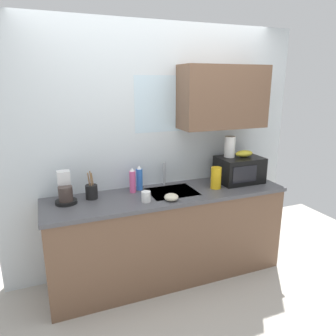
{
  "coord_description": "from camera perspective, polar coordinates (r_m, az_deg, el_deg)",
  "views": [
    {
      "loc": [
        -1.07,
        -2.68,
        1.95
      ],
      "look_at": [
        0.0,
        0.0,
        1.15
      ],
      "focal_mm": 33.83,
      "sensor_mm": 36.0,
      "label": 1
    }
  ],
  "objects": [
    {
      "name": "paper_towel_roll",
      "position": [
        3.39,
        11.07,
        3.78
      ],
      "size": [
        0.11,
        0.11,
        0.22
      ],
      "primitive_type": "cylinder",
      "color": "white",
      "rests_on": "microwave"
    },
    {
      "name": "sink_faucet",
      "position": [
        3.27,
        -0.71,
        -1.07
      ],
      "size": [
        0.03,
        0.03,
        0.24
      ],
      "primitive_type": "cylinder",
      "color": "#B2B5BA",
      "rests_on": "counter_unit"
    },
    {
      "name": "utensil_crock",
      "position": [
        2.99,
        -13.61,
        -4.11
      ],
      "size": [
        0.11,
        0.11,
        0.27
      ],
      "color": "black",
      "rests_on": "counter_unit"
    },
    {
      "name": "small_bowl",
      "position": [
        2.87,
        0.6,
        -5.27
      ],
      "size": [
        0.13,
        0.13,
        0.06
      ],
      "primitive_type": "ellipsoid",
      "color": "beige",
      "rests_on": "counter_unit"
    },
    {
      "name": "microwave",
      "position": [
        3.45,
        12.71,
        -0.27
      ],
      "size": [
        0.46,
        0.35,
        0.27
      ],
      "color": "black",
      "rests_on": "counter_unit"
    },
    {
      "name": "counter_unit",
      "position": [
        3.25,
        0.01,
        -11.83
      ],
      "size": [
        2.35,
        0.63,
        0.9
      ],
      "color": "brown",
      "rests_on": "ground"
    },
    {
      "name": "dish_soap_bottle_pink",
      "position": [
        3.07,
        -6.41,
        -2.3
      ],
      "size": [
        0.06,
        0.06,
        0.25
      ],
      "color": "#E55999",
      "rests_on": "counter_unit"
    },
    {
      "name": "dish_soap_bottle_blue",
      "position": [
        3.14,
        -5.18,
        -1.87
      ],
      "size": [
        0.06,
        0.06,
        0.25
      ],
      "color": "blue",
      "rests_on": "counter_unit"
    },
    {
      "name": "banana_bunch",
      "position": [
        3.44,
        13.56,
        2.55
      ],
      "size": [
        0.2,
        0.11,
        0.07
      ],
      "primitive_type": "ellipsoid",
      "color": "gold",
      "rests_on": "microwave"
    },
    {
      "name": "kitchen_wall_assembly",
      "position": [
        3.28,
        -0.03,
        5.0
      ],
      "size": [
        3.12,
        0.42,
        2.5
      ],
      "color": "silver",
      "rests_on": "ground"
    },
    {
      "name": "mug_white",
      "position": [
        2.85,
        -3.98,
        -5.16
      ],
      "size": [
        0.08,
        0.08,
        0.09
      ],
      "primitive_type": "cylinder",
      "color": "white",
      "rests_on": "counter_unit"
    },
    {
      "name": "cereal_canister",
      "position": [
        3.21,
        8.64,
        -1.77
      ],
      "size": [
        0.1,
        0.1,
        0.22
      ],
      "primitive_type": "cylinder",
      "color": "gold",
      "rests_on": "counter_unit"
    },
    {
      "name": "coffee_maker",
      "position": [
        2.95,
        -18.05,
        -4.0
      ],
      "size": [
        0.19,
        0.21,
        0.28
      ],
      "color": "black",
      "rests_on": "counter_unit"
    }
  ]
}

